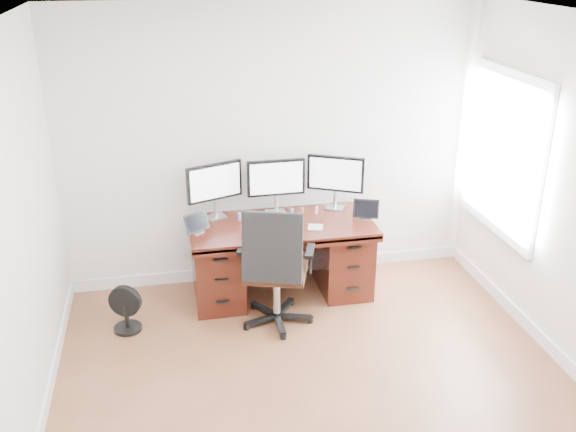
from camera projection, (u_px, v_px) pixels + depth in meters
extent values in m
plane|color=brown|center=(329.00, 418.00, 4.59)|extent=(4.50, 4.50, 0.00)
cube|color=white|center=(272.00, 147.00, 6.09)|extent=(4.00, 0.10, 2.70)
cube|color=white|center=(503.00, 153.00, 5.75)|extent=(0.04, 1.30, 1.50)
cube|color=white|center=(501.00, 153.00, 5.75)|extent=(0.01, 1.15, 1.35)
cube|color=#3C130C|center=(282.00, 226.00, 5.93)|extent=(1.70, 0.80, 0.05)
cube|color=#3C130C|center=(218.00, 266.00, 5.99)|extent=(0.45, 0.70, 0.70)
cube|color=#3C130C|center=(342.00, 255.00, 6.21)|extent=(0.45, 0.70, 0.70)
cube|color=black|center=(276.00, 235.00, 6.29)|extent=(0.74, 0.03, 0.40)
cylinder|color=black|center=(277.00, 316.00, 5.76)|extent=(0.76, 0.76, 0.09)
cylinder|color=silver|center=(277.00, 291.00, 5.66)|extent=(0.06, 0.06, 0.43)
cube|color=#351B0F|center=(276.00, 269.00, 5.58)|extent=(0.65, 0.63, 0.08)
cube|color=black|center=(272.00, 248.00, 5.23)|extent=(0.49, 0.21, 0.60)
cube|color=black|center=(243.00, 248.00, 5.53)|extent=(0.14, 0.27, 0.03)
cube|color=black|center=(310.00, 251.00, 5.47)|extent=(0.14, 0.27, 0.03)
cylinder|color=black|center=(128.00, 328.00, 5.64)|extent=(0.25, 0.25, 0.03)
cylinder|color=black|center=(127.00, 317.00, 5.59)|extent=(0.04, 0.04, 0.20)
cylinder|color=black|center=(125.00, 302.00, 5.54)|extent=(0.29, 0.16, 0.29)
cube|color=silver|center=(216.00, 217.00, 6.06)|extent=(0.22, 0.19, 0.01)
cylinder|color=silver|center=(216.00, 208.00, 6.02)|extent=(0.04, 0.04, 0.18)
cube|color=black|center=(214.00, 182.00, 5.92)|extent=(0.53, 0.23, 0.35)
cube|color=white|center=(215.00, 182.00, 5.91)|extent=(0.47, 0.18, 0.30)
cube|color=silver|center=(276.00, 212.00, 6.16)|extent=(0.18, 0.14, 0.01)
cylinder|color=silver|center=(276.00, 204.00, 6.13)|extent=(0.04, 0.04, 0.18)
cube|color=black|center=(276.00, 178.00, 6.03)|extent=(0.55, 0.04, 0.35)
cube|color=white|center=(276.00, 178.00, 6.01)|extent=(0.50, 0.01, 0.30)
cube|color=silver|center=(335.00, 207.00, 6.27)|extent=(0.22, 0.21, 0.01)
cylinder|color=silver|center=(335.00, 199.00, 6.23)|extent=(0.04, 0.04, 0.18)
cube|color=black|center=(336.00, 174.00, 6.13)|extent=(0.51, 0.28, 0.35)
cube|color=white|center=(335.00, 174.00, 6.11)|extent=(0.45, 0.23, 0.30)
cube|color=silver|center=(197.00, 232.00, 5.73)|extent=(0.13, 0.12, 0.01)
cube|color=black|center=(197.00, 222.00, 5.70)|extent=(0.24, 0.19, 0.17)
cube|color=silver|center=(366.00, 218.00, 6.02)|extent=(0.12, 0.11, 0.01)
cube|color=black|center=(366.00, 209.00, 5.98)|extent=(0.25, 0.15, 0.17)
cube|color=white|center=(282.00, 233.00, 5.71)|extent=(0.31, 0.14, 0.01)
cube|color=#B5B7BC|center=(315.00, 227.00, 5.83)|extent=(0.17, 0.17, 0.01)
cube|color=black|center=(259.00, 235.00, 5.67)|extent=(0.22, 0.16, 0.01)
cube|color=black|center=(285.00, 223.00, 5.92)|extent=(0.13, 0.10, 0.01)
cylinder|color=#7A63D2|center=(239.00, 218.00, 5.98)|extent=(0.03, 0.03, 0.05)
sphere|color=#7A63D2|center=(239.00, 214.00, 5.96)|extent=(0.03, 0.03, 0.03)
cylinder|color=#E3673B|center=(253.00, 217.00, 6.00)|extent=(0.03, 0.03, 0.05)
sphere|color=#E3673B|center=(253.00, 213.00, 5.99)|extent=(0.03, 0.03, 0.03)
cylinder|color=#DECD62|center=(266.00, 216.00, 6.02)|extent=(0.03, 0.03, 0.05)
sphere|color=#DECD62|center=(266.00, 212.00, 6.01)|extent=(0.03, 0.03, 0.03)
cylinder|color=#6474DE|center=(292.00, 214.00, 6.07)|extent=(0.03, 0.03, 0.05)
sphere|color=#6474DE|center=(292.00, 210.00, 6.05)|extent=(0.03, 0.03, 0.03)
cylinder|color=#914D41|center=(302.00, 213.00, 6.09)|extent=(0.03, 0.03, 0.05)
sphere|color=#914D41|center=(302.00, 209.00, 6.07)|extent=(0.03, 0.03, 0.03)
cylinder|color=pink|center=(316.00, 212.00, 6.11)|extent=(0.03, 0.03, 0.05)
sphere|color=pink|center=(316.00, 208.00, 6.10)|extent=(0.03, 0.03, 0.03)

